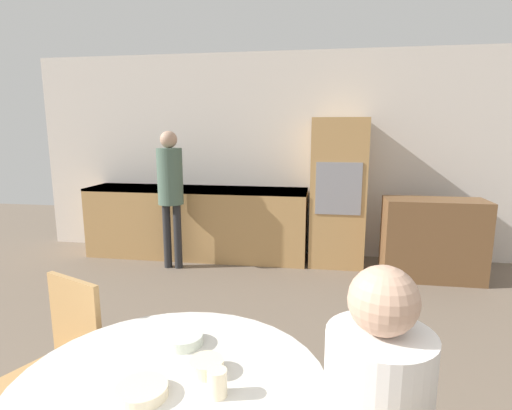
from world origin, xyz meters
name	(u,v)px	position (x,y,z in m)	size (l,w,h in m)	color
wall_back	(286,156)	(0.00, 5.40, 1.30)	(6.77, 0.05, 2.60)	silver
kitchen_counter	(197,221)	(-1.12, 5.05, 0.46)	(2.83, 0.60, 0.90)	tan
oven_unit	(337,192)	(0.65, 5.06, 0.89)	(0.64, 0.59, 1.77)	tan
sideboard	(433,239)	(1.69, 4.68, 0.45)	(1.06, 0.45, 0.90)	brown
chair_far_left	(61,360)	(-0.80, 1.81, 0.51)	(0.52, 0.52, 0.90)	tan
person_standing	(170,184)	(-1.27, 4.57, 1.02)	(0.29, 0.29, 1.62)	#262628
cup	(217,383)	(0.12, 1.37, 0.78)	(0.07, 0.07, 0.10)	beige
bowl_near	(183,339)	(-0.11, 1.67, 0.76)	(0.17, 0.17, 0.04)	silver
bowl_centre	(142,391)	(-0.14, 1.33, 0.75)	(0.18, 0.18, 0.04)	beige
bowl_far	(207,366)	(0.04, 1.50, 0.76)	(0.13, 0.13, 0.05)	beige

